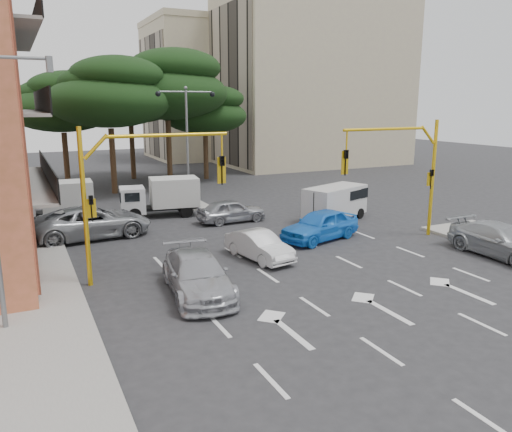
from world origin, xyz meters
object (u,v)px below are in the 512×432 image
Objects in this scene: car_white_hatch at (259,246)px; car_silver_cross_b at (231,211)px; box_truck_a at (53,202)px; box_truck_b at (160,197)px; car_silver_parked at (501,241)px; signal_mast_right at (407,163)px; street_lamp_center at (187,124)px; signal_mast_left at (132,182)px; car_silver_wagon at (197,274)px; car_blue_compact at (320,225)px; car_silver_cross_a at (92,222)px; van_white at (335,203)px.

car_white_hatch is 0.94× the size of car_silver_cross_b.
box_truck_a is (-9.35, 4.78, 0.48)m from car_silver_cross_b.
box_truck_b reaches higher than car_silver_cross_b.
car_silver_parked reaches higher than car_silver_cross_b.
street_lamp_center is (-6.80, 14.01, 1.54)m from signal_mast_right.
signal_mast_left is 16.39m from car_silver_parked.
car_silver_wagon reaches higher than car_white_hatch.
car_silver_cross_a is at bearing -133.87° from car_blue_compact.
street_lamp_center is 1.72× the size of car_blue_compact.
van_white reaches higher than car_silver_cross_a.
car_silver_cross_a is (-14.28, 7.17, -3.06)m from signal_mast_right.
street_lamp_center is (6.80, 14.01, 1.54)m from signal_mast_left.
box_truck_a is (-15.09, 6.98, 0.13)m from van_white.
signal_mast_left is 12.51m from box_truck_a.
car_blue_compact is at bearing -138.34° from box_truck_b.
box_truck_b reaches higher than box_truck_a.
signal_mast_left reaches higher than car_white_hatch.
car_white_hatch is 7.30m from car_silver_cross_b.
car_blue_compact is (4.21, 1.54, 0.15)m from car_white_hatch.
box_truck_a is at bearing 13.03° from car_silver_cross_a.
car_white_hatch is at bearing 179.05° from signal_mast_right.
signal_mast_left reaches higher than car_silver_parked.
car_silver_parked is at bearing -64.56° from street_lamp_center.
van_white is at bearing 105.83° from car_silver_parked.
car_silver_wagon is 15.12m from box_truck_a.
car_silver_wagon is 10.05m from car_silver_cross_a.
car_blue_compact is (2.87, -12.34, -4.66)m from street_lamp_center.
street_lamp_center is 1.95× the size of car_silver_cross_b.
car_white_hatch is at bearing -143.43° from car_silver_cross_a.
box_truck_b is at bearing -130.72° from street_lamp_center.
car_silver_parked is 1.22× the size of van_white.
car_silver_parked is (8.35, -11.51, 0.05)m from car_silver_cross_b.
street_lamp_center reaches higher than car_silver_cross_a.
box_truck_b is (-3.30, 3.35, 0.50)m from car_silver_cross_b.
car_silver_cross_a is at bearing -137.53° from street_lamp_center.
signal_mast_right reaches higher than car_blue_compact.
car_silver_parked is at bearing -33.81° from car_white_hatch.
car_silver_parked is at bearing 28.53° from car_blue_compact.
box_truck_a reaches higher than car_blue_compact.
box_truck_b is at bearing -141.69° from van_white.
signal_mast_left is 7.82m from car_silver_cross_a.
signal_mast_left reaches higher than box_truck_a.
car_silver_wagon is 13.99m from car_silver_parked.
street_lamp_center is at bearing 115.91° from signal_mast_right.
box_truck_a reaches higher than van_white.
car_silver_wagon is 13.40m from box_truck_b.
car_silver_parked reaches higher than car_white_hatch.
car_white_hatch is 4.74m from car_silver_wagon.
car_white_hatch is (-1.34, -13.87, -4.81)m from street_lamp_center.
van_white is (-2.61, 9.31, 0.30)m from car_silver_parked.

